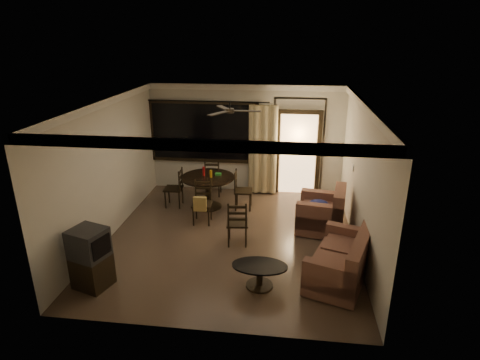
# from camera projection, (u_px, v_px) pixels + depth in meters

# --- Properties ---
(ground) EXTENTS (5.50, 5.50, 0.00)m
(ground) POSITION_uv_depth(u_px,v_px,m) (231.00, 238.00, 8.30)
(ground) COLOR #7F6651
(ground) RESTS_ON ground
(room_shell) EXTENTS (5.50, 6.70, 5.50)m
(room_shell) POSITION_uv_depth(u_px,v_px,m) (267.00, 133.00, 9.24)
(room_shell) COLOR beige
(room_shell) RESTS_ON ground
(dining_table) EXTENTS (1.26, 1.26, 1.01)m
(dining_table) POSITION_uv_depth(u_px,v_px,m) (208.00, 183.00, 9.56)
(dining_table) COLOR black
(dining_table) RESTS_ON ground
(dining_chair_west) EXTENTS (0.43, 0.43, 0.95)m
(dining_chair_west) POSITION_uv_depth(u_px,v_px,m) (174.00, 195.00, 9.75)
(dining_chair_west) COLOR black
(dining_chair_west) RESTS_ON ground
(dining_chair_east) EXTENTS (0.43, 0.43, 0.95)m
(dining_chair_east) POSITION_uv_depth(u_px,v_px,m) (243.00, 197.00, 9.61)
(dining_chair_east) COLOR black
(dining_chair_east) RESTS_ON ground
(dining_chair_south) EXTENTS (0.43, 0.49, 0.95)m
(dining_chair_south) POSITION_uv_depth(u_px,v_px,m) (202.00, 210.00, 8.87)
(dining_chair_south) COLOR black
(dining_chair_south) RESTS_ON ground
(dining_chair_north) EXTENTS (0.43, 0.43, 0.95)m
(dining_chair_north) POSITION_uv_depth(u_px,v_px,m) (213.00, 185.00, 10.42)
(dining_chair_north) COLOR black
(dining_chair_north) RESTS_ON ground
(tv_cabinet) EXTENTS (0.67, 0.64, 1.05)m
(tv_cabinet) POSITION_uv_depth(u_px,v_px,m) (91.00, 258.00, 6.57)
(tv_cabinet) COLOR black
(tv_cabinet) RESTS_ON ground
(sofa) EXTENTS (1.33, 1.79, 0.85)m
(sofa) POSITION_uv_depth(u_px,v_px,m) (343.00, 262.00, 6.81)
(sofa) COLOR #4E2824
(sofa) RESTS_ON ground
(armchair) EXTENTS (1.09, 1.09, 0.96)m
(armchair) POSITION_uv_depth(u_px,v_px,m) (323.00, 213.00, 8.49)
(armchair) COLOR #4E2824
(armchair) RESTS_ON ground
(coffee_table) EXTENTS (0.93, 0.56, 0.41)m
(coffee_table) POSITION_uv_depth(u_px,v_px,m) (260.00, 272.00, 6.64)
(coffee_table) COLOR black
(coffee_table) RESTS_ON ground
(side_chair) EXTENTS (0.46, 0.46, 0.95)m
(side_chair) POSITION_uv_depth(u_px,v_px,m) (237.00, 231.00, 8.00)
(side_chair) COLOR black
(side_chair) RESTS_ON ground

